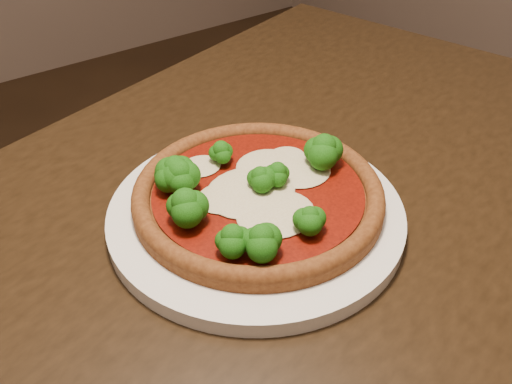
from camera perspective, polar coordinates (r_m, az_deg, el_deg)
dining_table at (r=0.69m, az=-3.32°, el=-11.27°), size 1.48×1.05×0.75m
plate at (r=0.64m, az=0.00°, el=-2.20°), size 0.33×0.33×0.02m
pizza at (r=0.63m, az=-0.28°, el=0.05°), size 0.28×0.28×0.06m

